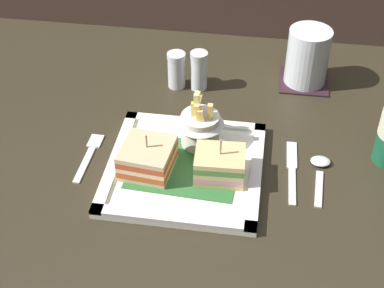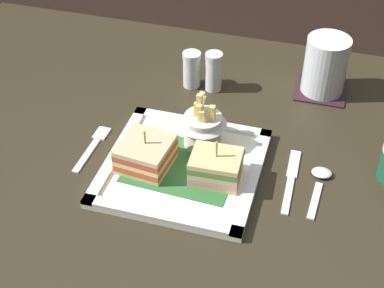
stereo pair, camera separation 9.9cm
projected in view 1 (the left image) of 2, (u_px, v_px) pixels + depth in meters
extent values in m
cube|color=#2D2719|center=(199.00, 159.00, 1.05)|extent=(1.29, 0.85, 0.03)
cylinder|color=#301F0B|center=(14.00, 159.00, 1.62)|extent=(0.07, 0.07, 0.73)
cube|color=white|center=(185.00, 169.00, 1.00)|extent=(0.26, 0.26, 0.01)
cube|color=#2D6630|center=(185.00, 166.00, 0.99)|extent=(0.19, 0.15, 0.00)
cube|color=white|center=(172.00, 218.00, 0.90)|extent=(0.26, 0.02, 0.01)
cube|color=white|center=(195.00, 122.00, 1.08)|extent=(0.26, 0.02, 0.01)
cube|color=white|center=(116.00, 158.00, 1.00)|extent=(0.02, 0.26, 0.01)
cube|color=white|center=(256.00, 173.00, 0.98)|extent=(0.02, 0.26, 0.01)
cube|color=#D6BE87|center=(148.00, 167.00, 0.99)|extent=(0.09, 0.09, 0.01)
cube|color=#C45229|center=(148.00, 162.00, 0.98)|extent=(0.09, 0.09, 0.01)
cube|color=beige|center=(147.00, 158.00, 0.97)|extent=(0.09, 0.09, 0.01)
cube|color=#BD4A29|center=(147.00, 153.00, 0.97)|extent=(0.09, 0.09, 0.01)
cube|color=#D2B487|center=(147.00, 149.00, 0.96)|extent=(0.09, 0.09, 0.01)
cylinder|color=tan|center=(147.00, 152.00, 0.96)|extent=(0.00, 0.00, 0.08)
cube|color=#D7C17B|center=(219.00, 174.00, 0.97)|extent=(0.09, 0.07, 0.01)
cube|color=pink|center=(220.00, 170.00, 0.97)|extent=(0.09, 0.07, 0.01)
cube|color=#D2BA83|center=(220.00, 165.00, 0.96)|extent=(0.09, 0.07, 0.01)
cube|color=#55853C|center=(220.00, 161.00, 0.95)|extent=(0.09, 0.07, 0.01)
cube|color=#DBBA7B|center=(220.00, 156.00, 0.95)|extent=(0.09, 0.07, 0.01)
cylinder|color=tan|center=(220.00, 158.00, 0.95)|extent=(0.00, 0.00, 0.08)
cylinder|color=silver|center=(201.00, 130.00, 1.02)|extent=(0.07, 0.07, 0.06)
cone|color=silver|center=(201.00, 117.00, 1.00)|extent=(0.08, 0.08, 0.03)
cube|color=#E0B456|center=(194.00, 117.00, 1.00)|extent=(0.01, 0.02, 0.06)
cube|color=#EBD268|center=(197.00, 119.00, 0.99)|extent=(0.02, 0.01, 0.06)
cube|color=#F1C66F|center=(202.00, 122.00, 0.99)|extent=(0.02, 0.01, 0.05)
cube|color=#F2D784|center=(197.00, 113.00, 0.99)|extent=(0.01, 0.01, 0.07)
cube|color=#E6CF6F|center=(196.00, 110.00, 1.01)|extent=(0.02, 0.02, 0.06)
cube|color=#E9CD67|center=(210.00, 118.00, 0.99)|extent=(0.01, 0.01, 0.06)
cube|color=#F7D781|center=(195.00, 108.00, 1.02)|extent=(0.02, 0.01, 0.06)
cube|color=#ECD47C|center=(196.00, 107.00, 1.01)|extent=(0.01, 0.01, 0.06)
cube|color=#2D1921|center=(304.00, 81.00, 1.21)|extent=(0.10, 0.10, 0.00)
cylinder|color=silver|center=(308.00, 56.00, 1.17)|extent=(0.09, 0.09, 0.12)
cylinder|color=silver|center=(306.00, 65.00, 1.18)|extent=(0.08, 0.08, 0.08)
cube|color=silver|center=(84.00, 165.00, 1.01)|extent=(0.01, 0.09, 0.00)
cube|color=silver|center=(95.00, 142.00, 1.06)|extent=(0.02, 0.04, 0.00)
cube|color=silver|center=(292.00, 186.00, 0.97)|extent=(0.01, 0.09, 0.00)
cube|color=silver|center=(292.00, 155.00, 1.03)|extent=(0.02, 0.07, 0.00)
cube|color=silver|center=(319.00, 189.00, 0.96)|extent=(0.02, 0.09, 0.00)
ellipsoid|color=silver|center=(321.00, 163.00, 1.01)|extent=(0.04, 0.03, 0.01)
cylinder|color=silver|center=(177.00, 72.00, 1.18)|extent=(0.04, 0.04, 0.07)
cylinder|color=white|center=(177.00, 78.00, 1.18)|extent=(0.03, 0.03, 0.04)
cylinder|color=silver|center=(176.00, 56.00, 1.15)|extent=(0.04, 0.04, 0.01)
cylinder|color=silver|center=(199.00, 73.00, 1.17)|extent=(0.03, 0.03, 0.07)
cylinder|color=#393127|center=(199.00, 79.00, 1.18)|extent=(0.03, 0.03, 0.04)
cylinder|color=silver|center=(199.00, 55.00, 1.14)|extent=(0.04, 0.04, 0.01)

